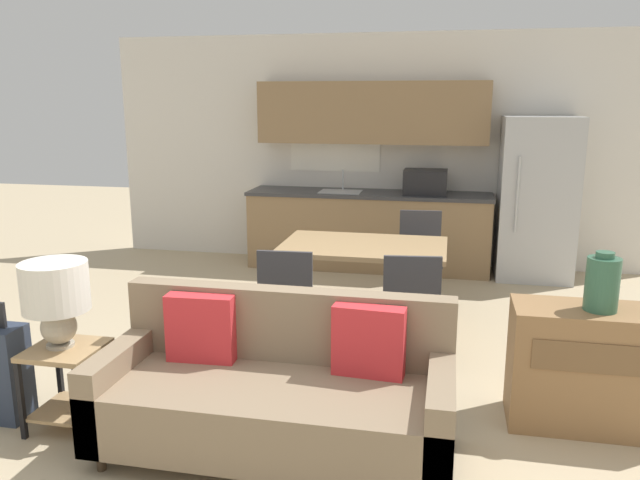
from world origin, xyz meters
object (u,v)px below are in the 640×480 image
refrigerator (537,199)px  dining_chair_near_left (288,299)px  side_table (67,374)px  couch (277,392)px  dining_table (364,252)px  dining_chair_far_right (420,253)px  table_lamp (56,294)px  vase (602,283)px  credenza (592,368)px  dining_chair_near_right (410,305)px

refrigerator → dining_chair_near_left: 3.52m
side_table → couch: bearing=0.9°
dining_table → couch: 2.04m
dining_chair_far_right → table_lamp: bearing=-129.0°
vase → dining_chair_near_left: (-2.02, 0.53, -0.40)m
refrigerator → side_table: (-3.14, -3.99, -0.55)m
dining_table → dining_chair_far_right: 0.91m
side_table → vase: bearing=11.7°
dining_chair_near_left → dining_table: bearing=-120.7°
dining_chair_near_left → refrigerator: bearing=-129.5°
credenza → dining_chair_far_right: bearing=118.2°
couch → credenza: 1.90m
dining_chair_far_right → side_table: bearing=-128.4°
dining_chair_near_right → credenza: bearing=146.9°
side_table → credenza: bearing=12.1°
dining_chair_far_right → vase: bearing=-65.5°
refrigerator → credenza: bearing=-90.9°
vase → couch: bearing=-161.0°
side_table → dining_chair_far_right: dining_chair_far_right is taller
vase → side_table: bearing=-168.3°
couch → dining_chair_near_right: size_ratio=2.15×
dining_table → couch: couch is taller
dining_table → table_lamp: bearing=-127.5°
table_lamp → dining_chair_far_right: table_lamp is taller
couch → dining_chair_near_left: 1.18m
side_table → dining_chair_near_right: (1.96, 1.21, 0.17)m
dining_chair_far_right → credenza: bearing=-65.4°
dining_chair_far_right → refrigerator: bearing=41.8°
dining_chair_near_right → side_table: bearing=24.9°
table_lamp → dining_chair_near_right: size_ratio=0.57×
side_table → dining_chair_far_right: 3.41m
refrigerator → dining_chair_near_right: 3.04m
dining_chair_near_right → couch: bearing=54.2°
refrigerator → vase: (-0.05, -3.35, 0.02)m
couch → table_lamp: bearing=-179.5°
couch → dining_chair_near_left: bearing=101.4°
vase → dining_chair_near_right: size_ratio=0.39×
refrigerator → credenza: refrigerator is taller
dining_table → credenza: (1.58, -1.36, -0.31)m
dining_chair_near_right → dining_chair_far_right: size_ratio=1.00×
vase → table_lamp: bearing=-168.6°
vase → dining_chair_far_right: (-1.14, 2.15, -0.40)m
table_lamp → credenza: size_ratio=0.54×
couch → dining_chair_near_left: size_ratio=2.15×
side_table → table_lamp: 0.50m
dining_table → side_table: dining_table is taller
table_lamp → credenza: (3.12, 0.65, -0.47)m
dining_chair_near_left → side_table: bearing=44.4°
refrigerator → dining_table: size_ratio=1.28×
dining_chair_near_right → dining_chair_far_right: 1.58m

